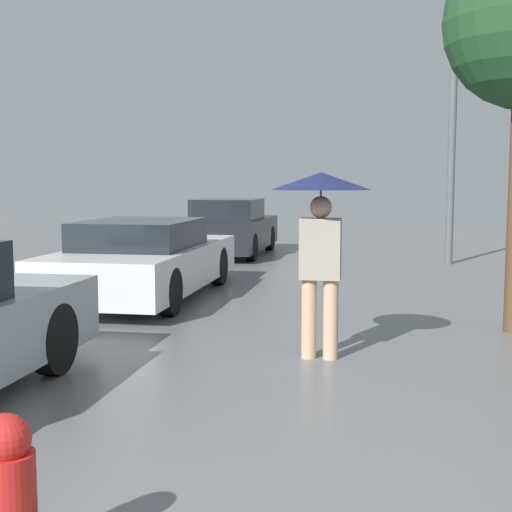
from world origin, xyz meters
TOP-DOWN VIEW (x-y plane):
  - pedestrian at (-0.27, 5.68)m, footprint 0.95×0.95m
  - parked_car_middle at (-3.14, 8.86)m, footprint 1.75×4.44m
  - parked_car_farthest at (-3.19, 14.94)m, footprint 1.67×3.91m
  - street_lamp at (1.65, 13.93)m, footprint 0.28×0.28m
  - fire_hydrant at (-1.26, 1.59)m, footprint 0.25×0.25m

SIDE VIEW (x-z plane):
  - fire_hydrant at x=-1.26m, z-range 0.00..0.74m
  - parked_car_middle at x=-3.14m, z-range -0.02..1.13m
  - parked_car_farthest at x=-3.19m, z-range -0.05..1.25m
  - pedestrian at x=-0.27m, z-range 0.49..2.29m
  - street_lamp at x=1.65m, z-range 0.28..4.63m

